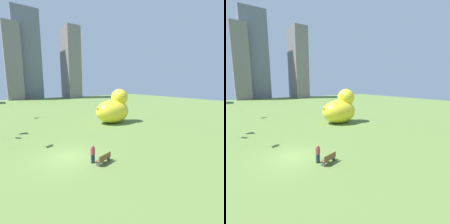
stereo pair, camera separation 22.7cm
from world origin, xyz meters
The scene contains 6 objects.
ground_plane centered at (0.00, 0.00, 0.00)m, with size 140.00×140.00×0.00m, color olive.
park_bench centered at (2.13, -3.05, 0.47)m, with size 1.58×0.90×0.90m.
person_adult centered at (1.40, -2.37, 0.91)m, with size 0.40×0.40×1.65m.
person_child centered at (2.81, -2.59, 0.46)m, with size 0.21×0.21×0.84m.
giant_inflatable_duck centered at (11.86, 9.44, 2.53)m, with size 7.17×4.60×5.94m.
city_skyline centered at (5.32, 69.24, 16.73)m, with size 56.03×18.24×38.75m.
Camera 2 is at (-4.90, -15.01, 6.91)m, focal length 27.22 mm.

